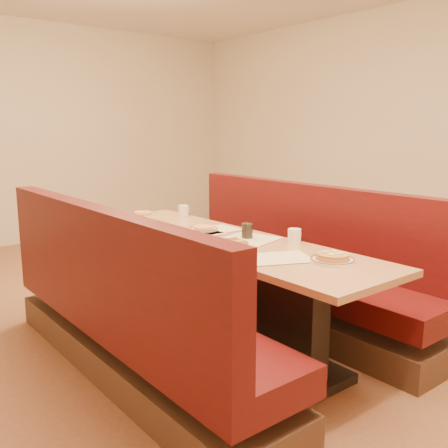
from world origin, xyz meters
TOP-DOWN VIEW (x-y plane):
  - ground at (0.00, 0.00)m, footprint 8.00×8.00m
  - room_envelope at (0.00, 0.00)m, footprint 6.04×8.04m
  - diner_table at (0.00, 0.00)m, footprint 0.70×2.50m
  - booth_left at (-0.73, 0.00)m, footprint 0.55×2.50m
  - booth_right at (0.73, 0.00)m, footprint 0.55×2.50m
  - placemat_near_left at (-0.08, -0.61)m, footprint 0.44×0.39m
  - placemat_near_right at (0.06, -0.16)m, footprint 0.52×0.44m
  - placemat_far_left at (-0.11, 0.23)m, footprint 0.45×0.35m
  - placemat_far_right at (0.12, 0.24)m, footprint 0.35×0.26m
  - pancake_plate at (0.10, -0.85)m, footprint 0.25×0.25m
  - eggs_plate at (-0.10, -0.19)m, footprint 0.26×0.26m
  - extra_plate_mid at (0.05, 0.28)m, footprint 0.21×0.21m
  - extra_plate_far at (0.02, 1.10)m, footprint 0.22×0.22m
  - coffee_mug_a at (0.28, -0.39)m, footprint 0.12×0.08m
  - coffee_mug_b at (-0.25, 0.37)m, footprint 0.10×0.07m
  - coffee_mug_c at (0.28, 0.88)m, footprint 0.12×0.08m
  - coffee_mug_d at (-0.26, 0.92)m, footprint 0.11×0.08m
  - soda_tumbler_near at (-0.28, -0.48)m, footprint 0.07×0.07m
  - soda_tumbler_mid at (0.12, -0.11)m, footprint 0.08×0.08m

SIDE VIEW (x-z plane):
  - ground at x=0.00m, z-range 0.00..0.00m
  - booth_left at x=-0.73m, z-range -0.16..0.89m
  - booth_right at x=0.73m, z-range -0.16..0.89m
  - diner_table at x=0.00m, z-range 0.00..0.75m
  - placemat_near_left at x=-0.08m, z-range 0.75..0.76m
  - placemat_near_right at x=0.06m, z-range 0.75..0.76m
  - placemat_far_left at x=-0.11m, z-range 0.75..0.76m
  - placemat_far_right at x=0.12m, z-range 0.75..0.76m
  - extra_plate_mid at x=0.05m, z-range 0.74..0.79m
  - extra_plate_far at x=0.02m, z-range 0.74..0.79m
  - eggs_plate at x=-0.10m, z-range 0.74..0.79m
  - pancake_plate at x=0.10m, z-range 0.74..0.80m
  - coffee_mug_b at x=-0.25m, z-range 0.75..0.83m
  - coffee_mug_d at x=-0.26m, z-range 0.75..0.83m
  - soda_tumbler_near at x=-0.28m, z-range 0.75..0.84m
  - coffee_mug_c at x=0.28m, z-range 0.75..0.84m
  - coffee_mug_a at x=0.28m, z-range 0.75..0.84m
  - soda_tumbler_mid at x=0.12m, z-range 0.75..0.85m
  - room_envelope at x=0.00m, z-range 0.52..3.34m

